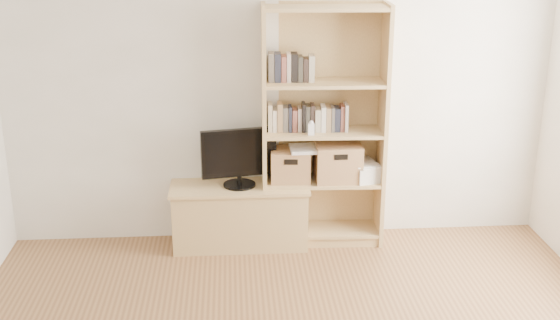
{
  "coord_description": "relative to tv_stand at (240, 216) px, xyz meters",
  "views": [
    {
      "loc": [
        -0.39,
        -3.1,
        2.61
      ],
      "look_at": [
        -0.03,
        1.9,
        0.88
      ],
      "focal_mm": 45.0,
      "sensor_mm": 36.0,
      "label": 1
    }
  ],
  "objects": [
    {
      "name": "laptop",
      "position": [
        0.59,
        0.01,
        0.58
      ],
      "size": [
        0.35,
        0.25,
        0.03
      ],
      "primitive_type": "cube",
      "rotation": [
        0.0,
        0.0,
        0.03
      ],
      "color": "white",
      "rests_on": "basket_left"
    },
    {
      "name": "back_wall",
      "position": [
        0.34,
        0.21,
        1.05
      ],
      "size": [
        4.5,
        0.02,
        2.6
      ],
      "primitive_type": "cube",
      "color": "silver",
      "rests_on": "floor"
    },
    {
      "name": "baby_monitor",
      "position": [
        0.58,
        -0.08,
        0.77
      ],
      "size": [
        0.05,
        0.03,
        0.1
      ],
      "primitive_type": "cube",
      "rotation": [
        0.0,
        0.0,
        -0.0
      ],
      "color": "white",
      "rests_on": "bookshelf"
    },
    {
      "name": "tv_stand",
      "position": [
        0.0,
        0.0,
        0.0
      ],
      "size": [
        1.1,
        0.42,
        0.5
      ],
      "primitive_type": "cube",
      "rotation": [
        0.0,
        0.0,
        -0.0
      ],
      "color": "tan",
      "rests_on": "floor"
    },
    {
      "name": "television",
      "position": [
        0.0,
        0.0,
        0.52
      ],
      "size": [
        0.61,
        0.16,
        0.48
      ],
      "primitive_type": "cube",
      "rotation": [
        0.0,
        0.0,
        0.18
      ],
      "color": "black",
      "rests_on": "tv_stand"
    },
    {
      "name": "magazine_stack",
      "position": [
        1.04,
        0.01,
        0.37
      ],
      "size": [
        0.26,
        0.32,
        0.13
      ],
      "primitive_type": "cube",
      "rotation": [
        0.0,
        0.0,
        0.24
      ],
      "color": "silver",
      "rests_on": "bookshelf"
    },
    {
      "name": "books_row_mid",
      "position": [
        0.69,
        0.05,
        0.83
      ],
      "size": [
        0.77,
        0.17,
        0.21
      ],
      "primitive_type": "cube",
      "rotation": [
        0.0,
        0.0,
        -0.03
      ],
      "color": "#ADA28B",
      "rests_on": "bookshelf"
    },
    {
      "name": "basket_right",
      "position": [
        0.81,
        0.02,
        0.46
      ],
      "size": [
        0.38,
        0.31,
        0.31
      ],
      "primitive_type": "cube",
      "rotation": [
        0.0,
        0.0,
        0.01
      ],
      "color": "#9F6A48",
      "rests_on": "bookshelf"
    },
    {
      "name": "basket_left",
      "position": [
        0.43,
        0.03,
        0.43
      ],
      "size": [
        0.34,
        0.29,
        0.26
      ],
      "primitive_type": "cube",
      "rotation": [
        0.0,
        0.0,
        -0.08
      ],
      "color": "#9F6A48",
      "rests_on": "bookshelf"
    },
    {
      "name": "bookshelf",
      "position": [
        0.69,
        0.03,
        0.75
      ],
      "size": [
        1.01,
        0.39,
        2.0
      ],
      "primitive_type": "cube",
      "rotation": [
        0.0,
        0.0,
        -0.03
      ],
      "color": "tan",
      "rests_on": "floor"
    },
    {
      "name": "books_row_upper",
      "position": [
        0.47,
        0.06,
        1.24
      ],
      "size": [
        0.4,
        0.16,
        0.21
      ],
      "primitive_type": "cube",
      "rotation": [
        0.0,
        0.0,
        -0.05
      ],
      "color": "#ADA28B",
      "rests_on": "bookshelf"
    }
  ]
}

